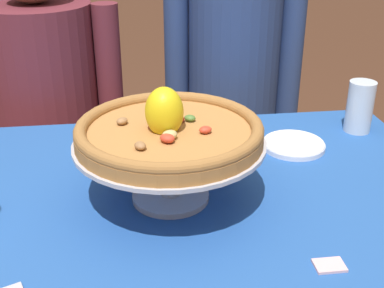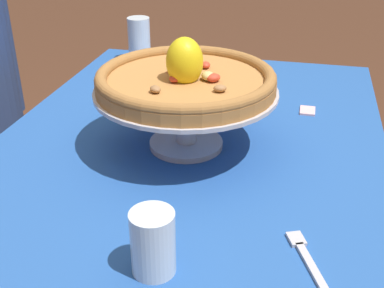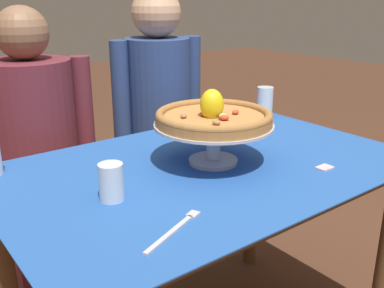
{
  "view_description": "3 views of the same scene",
  "coord_description": "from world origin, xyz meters",
  "px_view_note": "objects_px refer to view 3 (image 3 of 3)",
  "views": [
    {
      "loc": [
        -0.04,
        -0.87,
        1.28
      ],
      "look_at": [
        0.08,
        0.06,
        0.84
      ],
      "focal_mm": 47.15,
      "sensor_mm": 36.0,
      "label": 1
    },
    {
      "loc": [
        -0.87,
        -0.22,
        1.24
      ],
      "look_at": [
        -0.01,
        -0.02,
        0.77
      ],
      "focal_mm": 46.58,
      "sensor_mm": 36.0,
      "label": 2
    },
    {
      "loc": [
        -0.81,
        -0.99,
        1.25
      ],
      "look_at": [
        -0.03,
        0.04,
        0.81
      ],
      "focal_mm": 41.31,
      "sensor_mm": 36.0,
      "label": 3
    }
  ],
  "objects_px": {
    "dinner_fork": "(176,229)",
    "sugar_packet": "(325,168)",
    "diner_left": "(38,169)",
    "diner_right": "(159,132)",
    "pizza": "(213,116)",
    "water_glass_back_right": "(265,104)",
    "water_glass_side_left": "(111,184)",
    "pizza_stand": "(213,133)",
    "side_plate": "(244,128)"
  },
  "relations": [
    {
      "from": "dinner_fork",
      "to": "sugar_packet",
      "type": "relative_size",
      "value": 4.08
    },
    {
      "from": "dinner_fork",
      "to": "diner_left",
      "type": "bearing_deg",
      "value": 89.85
    },
    {
      "from": "sugar_packet",
      "to": "dinner_fork",
      "type": "bearing_deg",
      "value": -177.36
    },
    {
      "from": "diner_left",
      "to": "diner_right",
      "type": "height_order",
      "value": "diner_right"
    },
    {
      "from": "pizza",
      "to": "diner_left",
      "type": "bearing_deg",
      "value": 115.93
    },
    {
      "from": "water_glass_back_right",
      "to": "sugar_packet",
      "type": "distance_m",
      "value": 0.59
    },
    {
      "from": "water_glass_side_left",
      "to": "sugar_packet",
      "type": "height_order",
      "value": "water_glass_side_left"
    },
    {
      "from": "sugar_packet",
      "to": "pizza_stand",
      "type": "bearing_deg",
      "value": 133.7
    },
    {
      "from": "pizza",
      "to": "sugar_packet",
      "type": "height_order",
      "value": "pizza"
    },
    {
      "from": "water_glass_side_left",
      "to": "water_glass_back_right",
      "type": "height_order",
      "value": "water_glass_back_right"
    },
    {
      "from": "pizza",
      "to": "sugar_packet",
      "type": "relative_size",
      "value": 7.14
    },
    {
      "from": "water_glass_side_left",
      "to": "pizza",
      "type": "bearing_deg",
      "value": 7.36
    },
    {
      "from": "dinner_fork",
      "to": "sugar_packet",
      "type": "bearing_deg",
      "value": 2.64
    },
    {
      "from": "side_plate",
      "to": "sugar_packet",
      "type": "height_order",
      "value": "side_plate"
    },
    {
      "from": "water_glass_back_right",
      "to": "pizza",
      "type": "bearing_deg",
      "value": -152.4
    },
    {
      "from": "side_plate",
      "to": "dinner_fork",
      "type": "distance_m",
      "value": 0.8
    },
    {
      "from": "pizza",
      "to": "water_glass_side_left",
      "type": "height_order",
      "value": "pizza"
    },
    {
      "from": "water_glass_back_right",
      "to": "diner_right",
      "type": "xyz_separation_m",
      "value": [
        -0.23,
        0.47,
        -0.2
      ]
    },
    {
      "from": "diner_right",
      "to": "diner_left",
      "type": "bearing_deg",
      "value": -175.37
    },
    {
      "from": "diner_left",
      "to": "water_glass_side_left",
      "type": "bearing_deg",
      "value": -93.36
    },
    {
      "from": "sugar_packet",
      "to": "diner_right",
      "type": "bearing_deg",
      "value": 87.55
    },
    {
      "from": "pizza",
      "to": "dinner_fork",
      "type": "bearing_deg",
      "value": -140.69
    },
    {
      "from": "water_glass_back_right",
      "to": "diner_left",
      "type": "bearing_deg",
      "value": 153.78
    },
    {
      "from": "pizza",
      "to": "side_plate",
      "type": "height_order",
      "value": "pizza"
    },
    {
      "from": "dinner_fork",
      "to": "diner_right",
      "type": "relative_size",
      "value": 0.16
    },
    {
      "from": "sugar_packet",
      "to": "diner_left",
      "type": "bearing_deg",
      "value": 121.48
    },
    {
      "from": "water_glass_back_right",
      "to": "dinner_fork",
      "type": "xyz_separation_m",
      "value": [
        -0.85,
        -0.54,
        -0.06
      ]
    },
    {
      "from": "pizza",
      "to": "diner_right",
      "type": "bearing_deg",
      "value": 69.1
    },
    {
      "from": "water_glass_back_right",
      "to": "side_plate",
      "type": "distance_m",
      "value": 0.22
    },
    {
      "from": "pizza",
      "to": "diner_right",
      "type": "distance_m",
      "value": 0.84
    },
    {
      "from": "dinner_fork",
      "to": "side_plate",
      "type": "bearing_deg",
      "value": 35.43
    },
    {
      "from": "water_glass_side_left",
      "to": "side_plate",
      "type": "height_order",
      "value": "water_glass_side_left"
    },
    {
      "from": "water_glass_back_right",
      "to": "pizza_stand",
      "type": "bearing_deg",
      "value": -152.41
    },
    {
      "from": "pizza",
      "to": "diner_left",
      "type": "distance_m",
      "value": 0.83
    },
    {
      "from": "pizza_stand",
      "to": "diner_right",
      "type": "height_order",
      "value": "diner_right"
    },
    {
      "from": "diner_left",
      "to": "side_plate",
      "type": "bearing_deg",
      "value": -37.24
    },
    {
      "from": "water_glass_side_left",
      "to": "sugar_packet",
      "type": "bearing_deg",
      "value": -18.0
    },
    {
      "from": "pizza_stand",
      "to": "side_plate",
      "type": "height_order",
      "value": "pizza_stand"
    },
    {
      "from": "pizza_stand",
      "to": "water_glass_side_left",
      "type": "xyz_separation_m",
      "value": [
        -0.38,
        -0.05,
        -0.05
      ]
    },
    {
      "from": "sugar_packet",
      "to": "diner_left",
      "type": "relative_size",
      "value": 0.04
    },
    {
      "from": "side_plate",
      "to": "diner_right",
      "type": "bearing_deg",
      "value": 93.93
    },
    {
      "from": "side_plate",
      "to": "diner_left",
      "type": "distance_m",
      "value": 0.84
    },
    {
      "from": "dinner_fork",
      "to": "diner_right",
      "type": "bearing_deg",
      "value": 58.6
    },
    {
      "from": "sugar_packet",
      "to": "diner_left",
      "type": "xyz_separation_m",
      "value": [
        -0.57,
        0.93,
        -0.17
      ]
    },
    {
      "from": "water_glass_side_left",
      "to": "side_plate",
      "type": "xyz_separation_m",
      "value": [
        0.7,
        0.24,
        -0.03
      ]
    },
    {
      "from": "side_plate",
      "to": "diner_right",
      "type": "xyz_separation_m",
      "value": [
        -0.04,
        0.55,
        -0.14
      ]
    },
    {
      "from": "side_plate",
      "to": "pizza_stand",
      "type": "bearing_deg",
      "value": -149.11
    },
    {
      "from": "side_plate",
      "to": "sugar_packet",
      "type": "distance_m",
      "value": 0.45
    },
    {
      "from": "water_glass_back_right",
      "to": "side_plate",
      "type": "xyz_separation_m",
      "value": [
        -0.2,
        -0.08,
        -0.05
      ]
    },
    {
      "from": "dinner_fork",
      "to": "pizza",
      "type": "bearing_deg",
      "value": 39.31
    }
  ]
}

